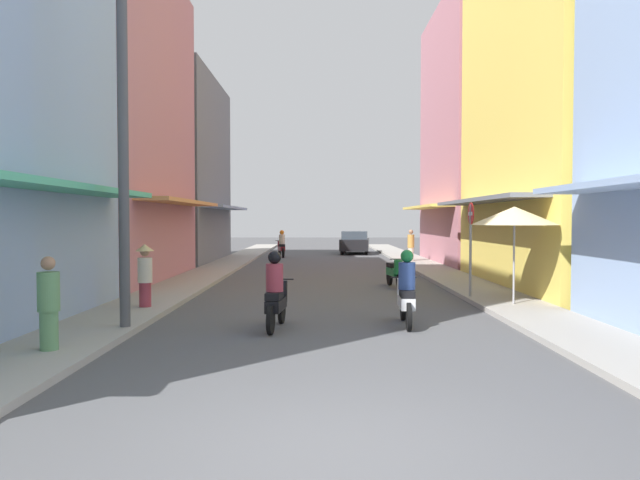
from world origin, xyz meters
name	(u,v)px	position (x,y,z in m)	size (l,w,h in m)	color
ground_plane	(323,274)	(0.00, 18.30, 0.00)	(98.13, 98.13, 0.00)	#4C4C4F
sidewalk_left	(207,273)	(-4.62, 18.30, 0.06)	(1.80, 52.60, 0.12)	#9E9991
sidewalk_right	(439,273)	(4.62, 18.30, 0.06)	(1.80, 52.60, 0.12)	#9E9991
building_left_mid	(80,123)	(-8.51, 15.53, 5.57)	(7.05, 9.06, 11.15)	#B7727F
building_left_far	(156,171)	(-8.51, 25.40, 4.69)	(7.05, 9.67, 9.40)	slate
building_right_mid	(591,65)	(8.51, 13.71, 7.10)	(7.05, 10.12, 14.21)	#EFD159
building_right_far	(496,136)	(8.51, 23.98, 6.27)	(7.05, 9.45, 12.56)	#B7727F
motorbike_black	(274,294)	(-1.07, 6.39, 0.70)	(0.55, 1.81, 1.58)	black
motorbike_white	(404,292)	(1.58, 6.77, 0.70)	(0.55, 1.81, 1.58)	black
motorbike_maroon	(280,245)	(-2.43, 29.23, 0.70)	(0.65, 1.78, 1.58)	black
motorbike_green	(393,272)	(2.22, 13.71, 0.50)	(0.55, 1.80, 0.96)	black
parked_car	(353,242)	(2.04, 32.82, 0.74)	(2.15, 4.25, 1.45)	black
pedestrian_crossing	(409,246)	(4.39, 24.61, 0.84)	(0.34, 0.34, 1.69)	beige
pedestrian_far	(47,307)	(-4.50, 3.93, 0.80)	(0.34, 0.34, 1.61)	#598C59
pedestrian_midway	(143,274)	(-4.35, 8.66, 0.91)	(0.44, 0.44, 1.61)	#99333F
vendor_umbrella	(512,216)	(4.57, 9.15, 2.28)	(2.10, 2.10, 2.51)	#99999E
utility_pole	(121,122)	(-3.97, 6.02, 4.06)	(0.20, 1.20, 7.96)	#4C4C4F
street_sign_no_entry	(469,237)	(3.87, 10.58, 1.72)	(0.07, 0.60, 2.65)	gray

